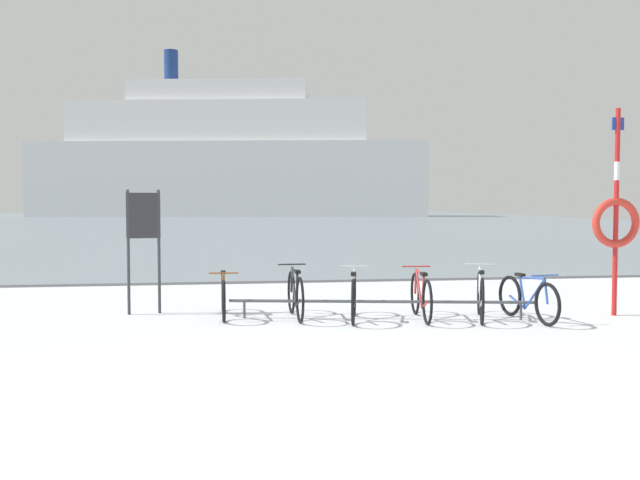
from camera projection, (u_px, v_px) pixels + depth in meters
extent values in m
cube|color=silver|center=(390.00, 429.00, 6.19)|extent=(80.00, 22.00, 0.08)
cube|color=gray|center=(226.00, 221.00, 71.38)|extent=(80.00, 110.00, 0.08)
cube|color=#47474C|center=(275.00, 283.00, 17.05)|extent=(80.00, 0.50, 0.05)
cylinder|color=#4C5156|center=(382.00, 302.00, 11.69)|extent=(4.78, 0.97, 0.05)
cylinder|color=#4C5156|center=(244.00, 309.00, 11.80)|extent=(0.04, 0.04, 0.28)
cylinder|color=#4C5156|center=(521.00, 311.00, 11.61)|extent=(0.04, 0.04, 0.28)
torus|color=black|center=(224.00, 301.00, 11.37)|extent=(0.06, 0.66, 0.66)
torus|color=black|center=(223.00, 293.00, 12.43)|extent=(0.06, 0.66, 0.66)
cylinder|color=brown|center=(224.00, 291.00, 11.71)|extent=(0.04, 0.56, 0.55)
cylinder|color=brown|center=(223.00, 290.00, 12.06)|extent=(0.04, 0.20, 0.49)
cylinder|color=brown|center=(223.00, 276.00, 11.78)|extent=(0.04, 0.70, 0.08)
cylinder|color=brown|center=(223.00, 299.00, 12.21)|extent=(0.04, 0.47, 0.18)
cylinder|color=brown|center=(224.00, 289.00, 11.40)|extent=(0.04, 0.12, 0.39)
cube|color=black|center=(223.00, 272.00, 12.12)|extent=(0.08, 0.20, 0.05)
cylinder|color=brown|center=(224.00, 273.00, 11.43)|extent=(0.46, 0.03, 0.02)
torus|color=black|center=(291.00, 292.00, 12.29)|extent=(0.06, 0.71, 0.71)
torus|color=black|center=(300.00, 300.00, 11.30)|extent=(0.06, 0.71, 0.71)
cylinder|color=#1E2328|center=(294.00, 287.00, 11.96)|extent=(0.05, 0.53, 0.60)
cylinder|color=#1E2328|center=(297.00, 291.00, 11.64)|extent=(0.04, 0.19, 0.54)
cylinder|color=#1E2328|center=(295.00, 271.00, 11.87)|extent=(0.05, 0.66, 0.09)
cylinder|color=#1E2328|center=(298.00, 303.00, 11.51)|extent=(0.05, 0.44, 0.19)
cylinder|color=#1E2328|center=(292.00, 280.00, 12.24)|extent=(0.04, 0.11, 0.43)
cube|color=black|center=(297.00, 272.00, 11.55)|extent=(0.08, 0.20, 0.05)
cylinder|color=#1E2328|center=(292.00, 264.00, 12.19)|extent=(0.46, 0.03, 0.02)
torus|color=black|center=(354.00, 294.00, 12.08)|extent=(0.20, 0.70, 0.70)
torus|color=black|center=(353.00, 302.00, 11.09)|extent=(0.20, 0.70, 0.70)
cylinder|color=silver|center=(354.00, 289.00, 11.75)|extent=(0.15, 0.52, 0.59)
cylinder|color=silver|center=(354.00, 293.00, 11.43)|extent=(0.07, 0.19, 0.53)
cylinder|color=silver|center=(354.00, 273.00, 11.67)|extent=(0.17, 0.64, 0.09)
cylinder|color=silver|center=(353.00, 305.00, 11.31)|extent=(0.13, 0.43, 0.19)
cylinder|color=silver|center=(354.00, 282.00, 12.03)|extent=(0.06, 0.12, 0.42)
cube|color=black|center=(354.00, 274.00, 11.34)|extent=(0.12, 0.21, 0.05)
cylinder|color=silver|center=(354.00, 266.00, 11.98)|extent=(0.45, 0.12, 0.02)
torus|color=black|center=(415.00, 293.00, 12.19)|extent=(0.11, 0.69, 0.69)
torus|color=black|center=(427.00, 302.00, 11.14)|extent=(0.11, 0.69, 0.69)
cylinder|color=#B22D2D|center=(419.00, 288.00, 11.84)|extent=(0.09, 0.55, 0.59)
cylinder|color=#B22D2D|center=(423.00, 293.00, 11.51)|extent=(0.06, 0.19, 0.52)
cylinder|color=#B22D2D|center=(420.00, 273.00, 11.75)|extent=(0.11, 0.68, 0.08)
cylinder|color=#B22D2D|center=(424.00, 305.00, 11.37)|extent=(0.08, 0.46, 0.19)
cylinder|color=#B22D2D|center=(416.00, 282.00, 12.14)|extent=(0.05, 0.12, 0.41)
cube|color=black|center=(424.00, 274.00, 11.41)|extent=(0.10, 0.21, 0.05)
cylinder|color=#B22D2D|center=(416.00, 266.00, 12.09)|extent=(0.46, 0.07, 0.02)
torus|color=black|center=(479.00, 293.00, 12.19)|extent=(0.27, 0.70, 0.72)
torus|color=black|center=(482.00, 301.00, 11.12)|extent=(0.27, 0.70, 0.72)
cylinder|color=silver|center=(480.00, 287.00, 11.83)|extent=(0.21, 0.55, 0.61)
cylinder|color=silver|center=(481.00, 291.00, 11.49)|extent=(0.10, 0.20, 0.55)
cylinder|color=silver|center=(481.00, 271.00, 11.74)|extent=(0.26, 0.68, 0.09)
cylinder|color=silver|center=(481.00, 305.00, 11.35)|extent=(0.18, 0.46, 0.20)
cylinder|color=silver|center=(479.00, 280.00, 12.14)|extent=(0.07, 0.12, 0.43)
cube|color=black|center=(482.00, 272.00, 11.39)|extent=(0.14, 0.22, 0.05)
cylinder|color=silver|center=(480.00, 264.00, 12.08)|extent=(0.44, 0.17, 0.02)
torus|color=black|center=(547.00, 304.00, 11.03)|extent=(0.15, 0.66, 0.66)
torus|color=black|center=(510.00, 296.00, 12.04)|extent=(0.15, 0.66, 0.66)
cylinder|color=#3359B2|center=(535.00, 294.00, 11.35)|extent=(0.11, 0.55, 0.55)
cylinder|color=#3359B2|center=(522.00, 293.00, 11.68)|extent=(0.06, 0.20, 0.49)
cylinder|color=#3359B2|center=(532.00, 278.00, 11.41)|extent=(0.13, 0.69, 0.08)
cylinder|color=#3359B2|center=(517.00, 302.00, 11.83)|extent=(0.10, 0.46, 0.18)
cylinder|color=#3359B2|center=(546.00, 292.00, 11.06)|extent=(0.05, 0.12, 0.38)
cube|color=black|center=(520.00, 275.00, 11.74)|extent=(0.11, 0.21, 0.05)
cylinder|color=#3359B2|center=(545.00, 275.00, 11.08)|extent=(0.46, 0.09, 0.02)
cylinder|color=#33383D|center=(128.00, 252.00, 12.13)|extent=(0.05, 0.05, 2.06)
cylinder|color=#33383D|center=(159.00, 252.00, 12.28)|extent=(0.05, 0.05, 2.06)
cube|color=#2D2D33|center=(143.00, 215.00, 12.17)|extent=(0.55, 0.13, 0.75)
cylinder|color=red|center=(616.00, 212.00, 12.01)|extent=(0.08, 0.08, 3.37)
cylinder|color=white|center=(617.00, 171.00, 11.98)|extent=(0.09, 0.09, 0.30)
torus|color=red|center=(616.00, 223.00, 12.02)|extent=(0.82, 0.13, 0.82)
cube|color=navy|center=(618.00, 124.00, 11.94)|extent=(0.20, 0.03, 0.20)
cube|color=silver|center=(230.00, 180.00, 91.92)|extent=(49.21, 18.76, 9.00)
cube|color=white|center=(220.00, 124.00, 91.61)|extent=(37.09, 15.01, 4.95)
cube|color=white|center=(220.00, 93.00, 91.41)|extent=(22.61, 10.79, 2.52)
cylinder|color=navy|center=(171.00, 67.00, 91.53)|extent=(1.72, 1.72, 4.05)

